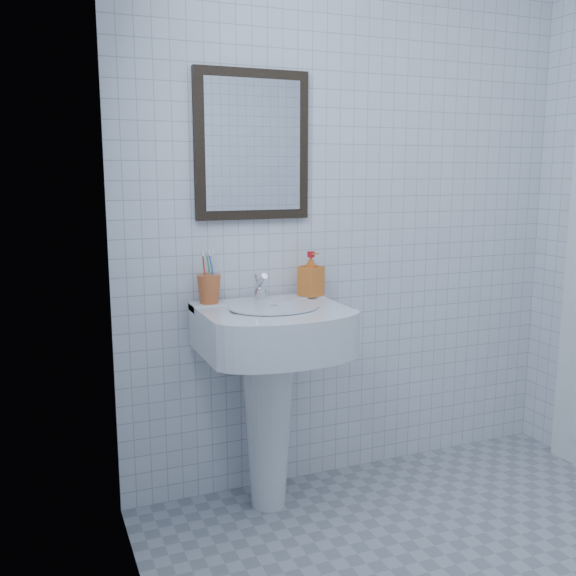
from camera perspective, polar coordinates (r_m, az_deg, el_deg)
name	(u,v)px	position (r m, az deg, el deg)	size (l,w,h in m)	color
wall_back	(352,214)	(2.99, 5.74, 6.58)	(2.20, 0.02, 2.50)	silver
wall_left	(171,257)	(1.47, -10.38, 2.69)	(0.02, 2.40, 2.50)	silver
washbasin	(270,373)	(2.71, -1.64, -7.54)	(0.59, 0.43, 0.91)	white
faucet	(260,289)	(2.73, -2.48, -0.08)	(0.05, 0.11, 0.12)	silver
toothbrush_cup	(209,289)	(2.68, -7.03, -0.09)	(0.10, 0.10, 0.12)	#CB5D2B
soap_dispenser	(311,274)	(2.82, 2.04, 1.26)	(0.09, 0.09, 0.19)	#D34714
wall_mirror	(252,145)	(2.77, -3.19, 12.54)	(0.50, 0.04, 0.62)	black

